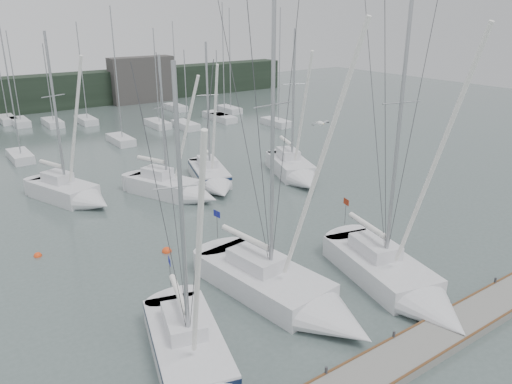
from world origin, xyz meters
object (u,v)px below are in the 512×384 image
sailboat_mid_d (213,179)px  sailboat_near_right (404,286)px  sailboat_mid_b (76,195)px  sailboat_mid_e (296,172)px  sailboat_near_left (197,372)px  sailboat_near_center (296,298)px  buoy_a (167,252)px  buoy_c (38,256)px  sailboat_mid_c (178,190)px

sailboat_mid_d → sailboat_near_right: bearing=-74.6°
sailboat_mid_b → sailboat_mid_e: size_ratio=1.00×
sailboat_near_right → sailboat_mid_b: sailboat_near_right is taller
sailboat_near_left → sailboat_mid_e: 26.01m
sailboat_mid_b → sailboat_near_center: bearing=-98.2°
sailboat_mid_e → buoy_a: size_ratio=22.44×
sailboat_near_left → sailboat_near_right: 11.81m
sailboat_near_left → buoy_c: (-2.49, 15.09, -0.57)m
sailboat_mid_b → buoy_c: (-4.57, -7.60, -0.63)m
sailboat_near_left → sailboat_mid_c: sailboat_near_left is taller
sailboat_near_center → sailboat_near_left: bearing=-171.3°
sailboat_near_right → buoy_c: size_ratio=34.59×
sailboat_near_left → buoy_a: sailboat_near_left is taller
sailboat_near_left → sailboat_mid_d: size_ratio=1.07×
sailboat_mid_b → sailboat_mid_d: size_ratio=1.08×
sailboat_near_left → sailboat_mid_c: size_ratio=1.14×
sailboat_near_center → sailboat_mid_e: sailboat_near_center is taller
buoy_c → sailboat_mid_e: bearing=5.8°
sailboat_mid_d → sailboat_mid_e: bearing=-3.9°
sailboat_near_center → buoy_c: sailboat_near_center is taller
sailboat_mid_c → buoy_c: 12.18m
sailboat_near_right → sailboat_mid_d: bearing=100.9°
sailboat_mid_d → sailboat_mid_e: size_ratio=0.93×
sailboat_mid_d → buoy_a: 12.33m
sailboat_mid_c → sailboat_mid_d: size_ratio=0.94×
sailboat_near_left → sailboat_mid_b: 22.78m
sailboat_near_right → buoy_c: sailboat_near_right is taller
sailboat_mid_e → sailboat_near_left: bearing=-118.3°
sailboat_near_left → sailboat_mid_c: (8.96, 19.20, 0.06)m
sailboat_mid_d → buoy_c: 15.91m
sailboat_mid_e → buoy_a: bearing=-138.1°
sailboat_near_left → buoy_c: 15.30m
buoy_a → buoy_c: 7.66m
buoy_c → sailboat_near_left: bearing=-80.6°
sailboat_near_right → sailboat_mid_d: (0.82, 20.45, -0.01)m
sailboat_near_left → sailboat_near_right: sailboat_near_right is taller
sailboat_near_center → sailboat_near_right: 5.71m
sailboat_mid_e → buoy_c: (-21.90, -2.23, -0.63)m
sailboat_mid_b → buoy_c: sailboat_mid_b is taller
sailboat_near_right → sailboat_mid_c: (-2.84, 19.64, 0.03)m
sailboat_mid_d → sailboat_near_left: bearing=-104.5°
sailboat_mid_c → buoy_c: (-11.45, -4.11, -0.62)m
sailboat_near_center → sailboat_mid_c: (2.38, 17.35, 0.03)m
sailboat_near_right → sailboat_near_center: bearing=169.4°
sailboat_near_center → sailboat_mid_b: 21.31m
buoy_a → buoy_c: bearing=149.1°
sailboat_near_right → sailboat_mid_d: sailboat_near_right is taller
sailboat_near_left → sailboat_near_center: bearing=31.6°
sailboat_near_center → buoy_a: bearing=98.0°
sailboat_mid_e → buoy_c: sailboat_mid_e is taller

